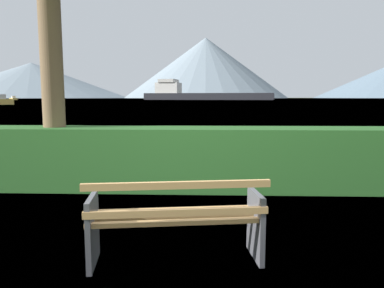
{
  "coord_description": "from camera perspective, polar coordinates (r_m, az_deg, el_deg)",
  "views": [
    {
      "loc": [
        0.29,
        -3.5,
        1.61
      ],
      "look_at": [
        0.0,
        4.38,
        0.61
      ],
      "focal_mm": 34.57,
      "sensor_mm": 36.0,
      "label": 1
    }
  ],
  "objects": [
    {
      "name": "water_surface",
      "position": [
        311.16,
        2.07,
        6.97
      ],
      "size": [
        620.0,
        620.0,
        0.0
      ],
      "primitive_type": "plane",
      "color": "#6B8EA3",
      "rests_on": "ground_plane"
    },
    {
      "name": "distant_hills",
      "position": [
        567.76,
        3.15,
        10.55
      ],
      "size": [
        832.0,
        319.92,
        88.72
      ],
      "color": "gray",
      "rests_on": "ground_plane"
    },
    {
      "name": "ground_plane",
      "position": [
        3.86,
        -2.5,
        -17.39
      ],
      "size": [
        1400.0,
        1400.0,
        0.0
      ],
      "primitive_type": "plane",
      "color": "olive"
    },
    {
      "name": "fishing_boat_near",
      "position": [
        87.4,
        -27.36,
        5.92
      ],
      "size": [
        3.95,
        4.61,
        2.17
      ],
      "color": "gold",
      "rests_on": "water_surface"
    },
    {
      "name": "sailboat_mid",
      "position": [
        220.92,
        -25.84,
        6.33
      ],
      "size": [
        6.29,
        6.4,
        2.17
      ],
      "color": "gold",
      "rests_on": "water_surface"
    },
    {
      "name": "cargo_ship_large",
      "position": [
        213.01,
        0.97,
        7.72
      ],
      "size": [
        74.23,
        26.23,
        11.74
      ],
      "color": "#232328",
      "rests_on": "water_surface"
    },
    {
      "name": "park_bench",
      "position": [
        3.65,
        -2.48,
        -11.7
      ],
      "size": [
        1.74,
        0.79,
        0.87
      ],
      "color": "tan",
      "rests_on": "ground_plane"
    },
    {
      "name": "hedge_row",
      "position": [
        6.49,
        -0.48,
        -2.22
      ],
      "size": [
        10.56,
        0.88,
        1.08
      ],
      "primitive_type": "cube",
      "color": "#285B23",
      "rests_on": "ground_plane"
    }
  ]
}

